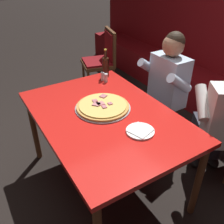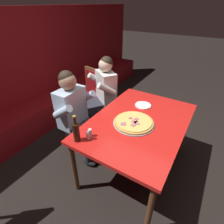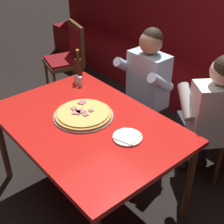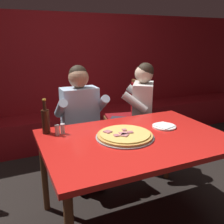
% 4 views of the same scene
% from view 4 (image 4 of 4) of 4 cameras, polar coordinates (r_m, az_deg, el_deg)
% --- Properties ---
extents(ground_plane, '(24.00, 24.00, 0.00)m').
position_cam_4_polar(ground_plane, '(2.42, 4.92, -23.05)').
color(ground_plane, black).
extents(booth_wall_panel, '(6.80, 0.16, 1.90)m').
position_cam_4_polar(booth_wall_panel, '(3.95, -10.30, 7.71)').
color(booth_wall_panel, maroon).
rests_on(booth_wall_panel, ground_plane).
extents(booth_bench, '(6.46, 0.48, 0.46)m').
position_cam_4_polar(booth_bench, '(3.83, -8.58, -3.64)').
color(booth_bench, maroon).
rests_on(booth_bench, ground_plane).
extents(main_dining_table, '(1.47, 1.02, 0.78)m').
position_cam_4_polar(main_dining_table, '(2.04, 5.41, -7.59)').
color(main_dining_table, brown).
rests_on(main_dining_table, ground_plane).
extents(pizza, '(0.47, 0.47, 0.05)m').
position_cam_4_polar(pizza, '(1.99, 2.95, -5.34)').
color(pizza, '#9E9EA3').
rests_on(pizza, main_dining_table).
extents(plate_white_paper, '(0.21, 0.21, 0.02)m').
position_cam_4_polar(plate_white_paper, '(2.26, 11.81, -3.21)').
color(plate_white_paper, white).
rests_on(plate_white_paper, main_dining_table).
extents(beer_bottle, '(0.07, 0.07, 0.29)m').
position_cam_4_polar(beer_bottle, '(2.12, -14.92, -1.90)').
color(beer_bottle, black).
rests_on(beer_bottle, main_dining_table).
extents(shaker_black_pepper, '(0.04, 0.04, 0.09)m').
position_cam_4_polar(shaker_black_pepper, '(2.10, -11.21, -3.89)').
color(shaker_black_pepper, silver).
rests_on(shaker_black_pepper, main_dining_table).
extents(shaker_red_pepper_flakes, '(0.04, 0.04, 0.09)m').
position_cam_4_polar(shaker_red_pepper_flakes, '(2.08, -12.43, -4.18)').
color(shaker_red_pepper_flakes, silver).
rests_on(shaker_red_pepper_flakes, main_dining_table).
extents(diner_seated_blue_shirt, '(0.53, 0.53, 1.27)m').
position_cam_4_polar(diner_seated_blue_shirt, '(2.64, -6.77, -1.93)').
color(diner_seated_blue_shirt, black).
rests_on(diner_seated_blue_shirt, ground_plane).
extents(dining_chair_by_booth, '(0.52, 0.52, 1.00)m').
position_cam_4_polar(dining_chair_by_booth, '(3.30, 3.84, -0.30)').
color(dining_chair_by_booth, brown).
rests_on(dining_chair_by_booth, ground_plane).
extents(diner_standing_companion, '(0.64, 0.62, 1.27)m').
position_cam_4_polar(diner_standing_companion, '(2.99, 5.40, 0.32)').
color(diner_standing_companion, black).
rests_on(diner_standing_companion, ground_plane).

